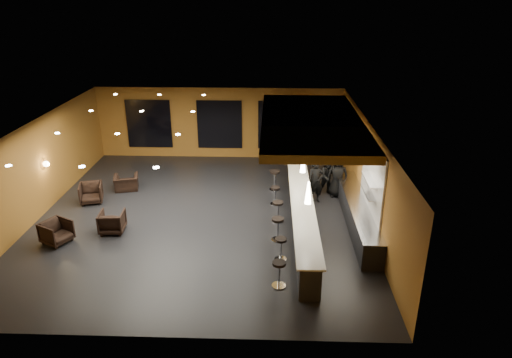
{
  "coord_description": "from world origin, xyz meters",
  "views": [
    {
      "loc": [
        2.55,
        -15.19,
        7.84
      ],
      "look_at": [
        2.0,
        0.5,
        1.3
      ],
      "focal_mm": 32.0,
      "sensor_mm": 36.0,
      "label": 1
    }
  ],
  "objects_px": {
    "bar_counter": "(302,217)",
    "bar_stool_4": "(275,193)",
    "armchair_d": "(126,183)",
    "armchair_c": "(91,193)",
    "staff_c": "(338,176)",
    "armchair_b": "(112,222)",
    "pendant_1": "(303,163)",
    "pendant_2": "(299,140)",
    "staff_a": "(316,181)",
    "staff_b": "(329,176)",
    "bar_stool_1": "(281,246)",
    "pendant_0": "(308,193)",
    "bar_stool_5": "(275,178)",
    "bar_stool_2": "(278,226)",
    "bar_stool_3": "(278,209)",
    "column": "(297,142)",
    "prep_counter": "(357,214)",
    "armchair_a": "(56,232)",
    "bar_stool_0": "(279,271)"
  },
  "relations": [
    {
      "from": "staff_c",
      "to": "bar_stool_4",
      "type": "height_order",
      "value": "staff_c"
    },
    {
      "from": "bar_counter",
      "to": "armchair_b",
      "type": "distance_m",
      "value": 6.6
    },
    {
      "from": "staff_c",
      "to": "armchair_d",
      "type": "distance_m",
      "value": 8.8
    },
    {
      "from": "bar_stool_5",
      "to": "prep_counter",
      "type": "bearing_deg",
      "value": -45.14
    },
    {
      "from": "armchair_d",
      "to": "pendant_1",
      "type": "bearing_deg",
      "value": 145.63
    },
    {
      "from": "staff_b",
      "to": "armchair_c",
      "type": "distance_m",
      "value": 9.53
    },
    {
      "from": "bar_counter",
      "to": "bar_stool_4",
      "type": "bearing_deg",
      "value": 114.08
    },
    {
      "from": "bar_stool_3",
      "to": "staff_b",
      "type": "bearing_deg",
      "value": 49.6
    },
    {
      "from": "pendant_0",
      "to": "staff_a",
      "type": "bearing_deg",
      "value": 81.39
    },
    {
      "from": "pendant_1",
      "to": "armchair_c",
      "type": "relative_size",
      "value": 0.8
    },
    {
      "from": "pendant_2",
      "to": "bar_stool_1",
      "type": "bearing_deg",
      "value": -98.77
    },
    {
      "from": "armchair_a",
      "to": "armchair_b",
      "type": "xyz_separation_m",
      "value": [
        1.61,
        0.8,
        -0.0
      ]
    },
    {
      "from": "prep_counter",
      "to": "bar_stool_3",
      "type": "bearing_deg",
      "value": 177.89
    },
    {
      "from": "armchair_c",
      "to": "staff_c",
      "type": "bearing_deg",
      "value": -10.43
    },
    {
      "from": "prep_counter",
      "to": "bar_stool_1",
      "type": "distance_m",
      "value": 3.68
    },
    {
      "from": "staff_b",
      "to": "bar_stool_2",
      "type": "bearing_deg",
      "value": -131.37
    },
    {
      "from": "armchair_b",
      "to": "bar_stool_4",
      "type": "height_order",
      "value": "armchair_b"
    },
    {
      "from": "pendant_1",
      "to": "bar_stool_3",
      "type": "relative_size",
      "value": 0.88
    },
    {
      "from": "staff_a",
      "to": "pendant_0",
      "type": "bearing_deg",
      "value": -114.23
    },
    {
      "from": "pendant_2",
      "to": "bar_stool_2",
      "type": "xyz_separation_m",
      "value": [
        -0.85,
        -3.74,
        -1.82
      ]
    },
    {
      "from": "bar_stool_2",
      "to": "bar_stool_4",
      "type": "distance_m",
      "value": 2.8
    },
    {
      "from": "armchair_d",
      "to": "bar_counter",
      "type": "bearing_deg",
      "value": 142.24
    },
    {
      "from": "prep_counter",
      "to": "column",
      "type": "bearing_deg",
      "value": 116.0
    },
    {
      "from": "pendant_0",
      "to": "pendant_2",
      "type": "bearing_deg",
      "value": 90.0
    },
    {
      "from": "armchair_c",
      "to": "armchair_d",
      "type": "bearing_deg",
      "value": 35.1
    },
    {
      "from": "armchair_a",
      "to": "armchair_b",
      "type": "relative_size",
      "value": 1.01
    },
    {
      "from": "bar_stool_5",
      "to": "pendant_2",
      "type": "bearing_deg",
      "value": -25.6
    },
    {
      "from": "bar_stool_2",
      "to": "bar_stool_3",
      "type": "height_order",
      "value": "bar_stool_2"
    },
    {
      "from": "staff_c",
      "to": "bar_stool_1",
      "type": "xyz_separation_m",
      "value": [
        -2.36,
        -4.87,
        -0.4
      ]
    },
    {
      "from": "armchair_d",
      "to": "bar_stool_0",
      "type": "relative_size",
      "value": 1.22
    },
    {
      "from": "pendant_1",
      "to": "armchair_a",
      "type": "height_order",
      "value": "pendant_1"
    },
    {
      "from": "bar_stool_3",
      "to": "column",
      "type": "bearing_deg",
      "value": 78.23
    },
    {
      "from": "bar_counter",
      "to": "staff_a",
      "type": "xyz_separation_m",
      "value": [
        0.66,
        2.36,
        0.38
      ]
    },
    {
      "from": "pendant_0",
      "to": "bar_stool_3",
      "type": "distance_m",
      "value": 3.3
    },
    {
      "from": "pendant_0",
      "to": "bar_stool_5",
      "type": "height_order",
      "value": "pendant_0"
    },
    {
      "from": "armchair_d",
      "to": "bar_stool_4",
      "type": "distance_m",
      "value": 6.38
    },
    {
      "from": "staff_a",
      "to": "armchair_a",
      "type": "xyz_separation_m",
      "value": [
        -8.87,
        -3.48,
        -0.49
      ]
    },
    {
      "from": "pendant_1",
      "to": "armchair_a",
      "type": "bearing_deg",
      "value": -168.82
    },
    {
      "from": "column",
      "to": "armchair_c",
      "type": "relative_size",
      "value": 4.02
    },
    {
      "from": "staff_c",
      "to": "armchair_b",
      "type": "distance_m",
      "value": 8.83
    },
    {
      "from": "armchair_b",
      "to": "bar_stool_3",
      "type": "bearing_deg",
      "value": -174.85
    },
    {
      "from": "pendant_2",
      "to": "bar_stool_1",
      "type": "xyz_separation_m",
      "value": [
        -0.76,
        -4.93,
        -1.87
      ]
    },
    {
      "from": "bar_stool_4",
      "to": "staff_c",
      "type": "bearing_deg",
      "value": 19.23
    },
    {
      "from": "armchair_d",
      "to": "staff_a",
      "type": "bearing_deg",
      "value": 160.09
    },
    {
      "from": "bar_stool_3",
      "to": "pendant_0",
      "type": "bearing_deg",
      "value": -72.28
    },
    {
      "from": "pendant_1",
      "to": "bar_stool_4",
      "type": "bearing_deg",
      "value": 120.54
    },
    {
      "from": "column",
      "to": "bar_stool_1",
      "type": "distance_m",
      "value": 6.69
    },
    {
      "from": "bar_counter",
      "to": "staff_b",
      "type": "distance_m",
      "value": 3.32
    },
    {
      "from": "pendant_1",
      "to": "pendant_2",
      "type": "height_order",
      "value": "same"
    },
    {
      "from": "pendant_1",
      "to": "staff_b",
      "type": "distance_m",
      "value": 3.24
    }
  ]
}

